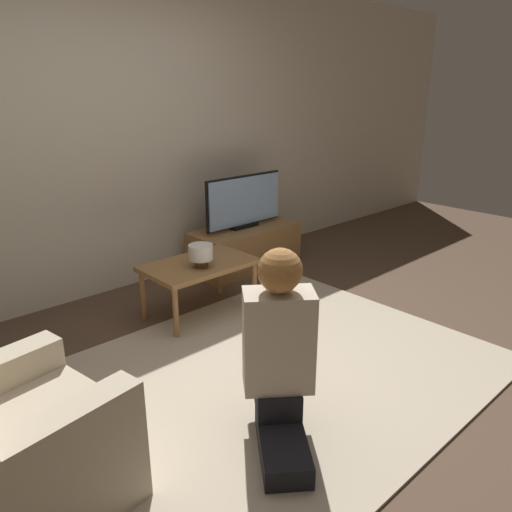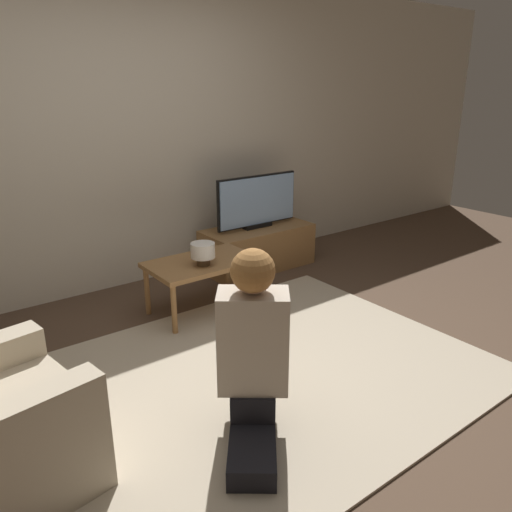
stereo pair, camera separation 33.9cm
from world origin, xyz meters
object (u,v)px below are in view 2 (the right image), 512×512
Objects in this scene: table_lamp at (203,252)px; coffee_table at (202,267)px; tv at (257,201)px; person_kneeling at (253,346)px.

coffee_table is at bearing 63.64° from table_lamp.
tv is 1.17m from table_lamp.
tv is at bearing -89.95° from person_kneeling.
coffee_table is at bearing -74.15° from person_kneeling.
person_kneeling is 1.42m from table_lamp.
tv is 1.07× the size of coffee_table.
coffee_table is 0.84× the size of person_kneeling.
tv reaches higher than coffee_table.
table_lamp is at bearing -147.54° from tv.
tv is at bearing 29.87° from coffee_table.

